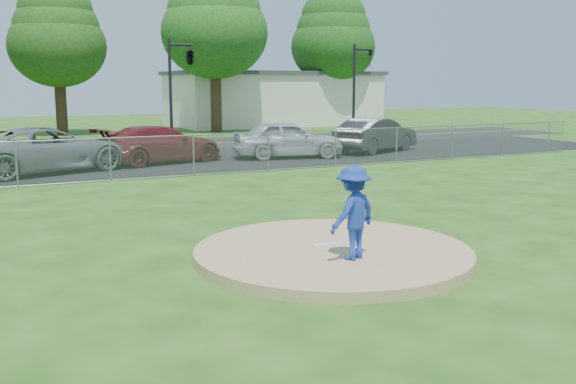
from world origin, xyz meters
The scene contains 17 objects.
ground centered at (0.00, 10.00, 0.00)m, with size 120.00×120.00×0.00m, color #1E4C10.
pitchers_mound centered at (0.00, 0.00, 0.10)m, with size 5.40×5.40×0.20m, color tan.
pitching_rubber centered at (0.00, 0.20, 0.22)m, with size 0.60×0.15×0.04m, color white.
chain_link_fence centered at (0.00, 12.00, 0.75)m, with size 40.00×0.06×1.50m, color gray.
parking_lot centered at (0.00, 16.50, 0.01)m, with size 50.00×8.00×0.01m, color black.
street centered at (0.00, 24.00, 0.00)m, with size 60.00×7.00×0.01m, color black.
commercial_building centered at (16.00, 38.00, 2.16)m, with size 16.40×9.40×4.30m.
tree_center centered at (-1.00, 34.00, 6.47)m, with size 6.16×6.16×9.84m.
tree_right centered at (9.00, 32.00, 7.65)m, with size 7.28×7.28×11.63m.
tree_far_right centered at (20.00, 35.00, 7.06)m, with size 6.72×6.72×10.74m.
traffic_signal_center centered at (3.97, 22.00, 4.61)m, with size 1.42×2.48×5.60m.
traffic_signal_right centered at (14.24, 22.00, 3.36)m, with size 1.28×0.20×5.60m.
pitcher centered at (-0.06, -0.82, 1.06)m, with size 1.11×0.64×1.71m, color #1B3999.
parked_car_gray centered at (-3.72, 15.34, 0.87)m, with size 2.86×6.20×1.72m, color gray.
parked_car_darkred centered at (0.91, 16.33, 0.81)m, with size 2.23×5.48×1.59m, color maroon.
parked_car_pearl centered at (6.63, 15.66, 0.86)m, with size 2.00×4.98×1.70m, color silver.
parked_car_charcoal centered at (11.64, 16.05, 0.84)m, with size 1.76×5.05×1.67m, color #29292B.
Camera 1 is at (-6.08, -10.54, 3.37)m, focal length 40.00 mm.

